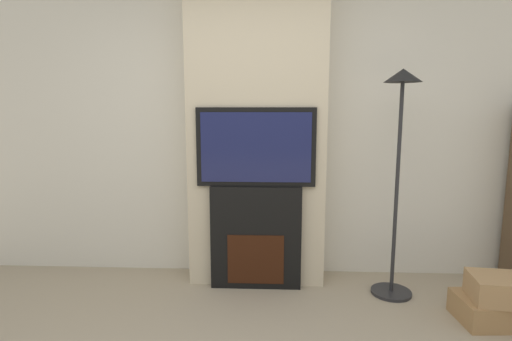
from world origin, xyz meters
name	(u,v)px	position (x,y,z in m)	size (l,w,h in m)	color
wall_back	(258,126)	(0.00, 2.03, 1.35)	(6.00, 0.06, 2.70)	silver
chimney_breast	(257,126)	(0.00, 1.83, 1.35)	(1.15, 0.33, 2.70)	beige
fireplace	(256,237)	(0.00, 1.67, 0.43)	(0.75, 0.15, 0.87)	black
television	(256,147)	(0.00, 1.67, 1.19)	(0.97, 0.07, 0.64)	black
floor_lamp	(400,140)	(1.11, 1.57, 1.26)	(0.32, 0.32, 1.80)	#262628
box_stack	(495,302)	(1.71, 1.15, 0.16)	(0.50, 0.41, 0.35)	#A37A4C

